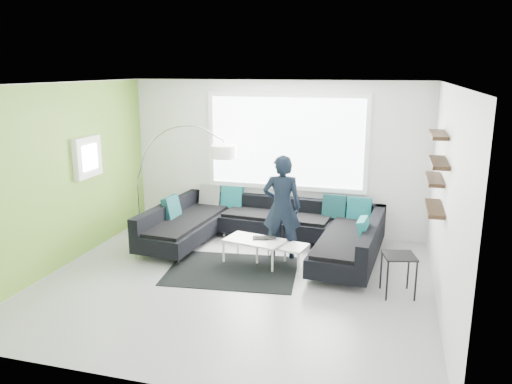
% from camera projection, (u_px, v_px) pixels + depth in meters
% --- Properties ---
extents(ground, '(5.50, 5.50, 0.00)m').
position_uv_depth(ground, '(235.00, 282.00, 7.20)').
color(ground, gray).
rests_on(ground, ground).
extents(room_shell, '(5.54, 5.04, 2.82)m').
position_uv_depth(room_shell, '(241.00, 156.00, 6.94)').
color(room_shell, silver).
rests_on(room_shell, ground).
extents(sectional_sofa, '(3.91, 2.60, 0.81)m').
position_uv_depth(sectional_sofa, '(264.00, 231.00, 8.34)').
color(sectional_sofa, black).
rests_on(sectional_sofa, ground).
extents(rug, '(2.08, 1.62, 0.01)m').
position_uv_depth(rug, '(232.00, 271.00, 7.59)').
color(rug, black).
rests_on(rug, ground).
extents(coffee_table, '(1.28, 0.90, 0.38)m').
position_uv_depth(coffee_table, '(268.00, 251.00, 7.86)').
color(coffee_table, silver).
rests_on(coffee_table, ground).
extents(arc_lamp, '(1.90, 0.52, 2.05)m').
position_uv_depth(arc_lamp, '(137.00, 180.00, 9.09)').
color(arc_lamp, white).
rests_on(arc_lamp, ground).
extents(side_table, '(0.50, 0.50, 0.57)m').
position_uv_depth(side_table, '(398.00, 275.00, 6.73)').
color(side_table, black).
rests_on(side_table, ground).
extents(person, '(0.73, 0.59, 1.69)m').
position_uv_depth(person, '(282.00, 207.00, 7.96)').
color(person, black).
rests_on(person, ground).
extents(laptop, '(0.48, 0.41, 0.03)m').
position_uv_depth(laptop, '(264.00, 239.00, 7.82)').
color(laptop, black).
rests_on(laptop, coffee_table).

